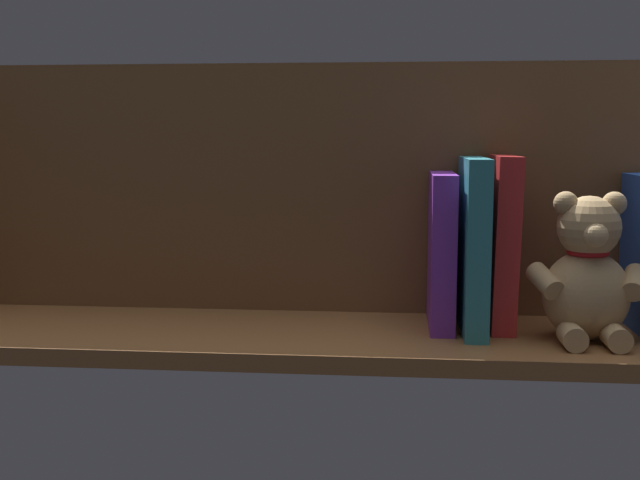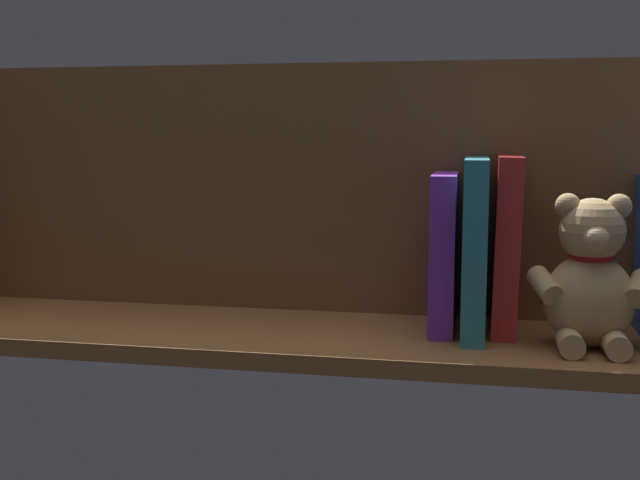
# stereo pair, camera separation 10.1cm
# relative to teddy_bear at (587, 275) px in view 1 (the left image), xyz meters

# --- Properties ---
(ground_plane) EXTENTS (1.15, 0.26, 0.02)m
(ground_plane) POSITION_rel_teddy_bear_xyz_m (0.33, -0.03, -0.09)
(ground_plane) COLOR brown
(shelf_back_panel) EXTENTS (1.15, 0.02, 0.35)m
(shelf_back_panel) POSITION_rel_teddy_bear_xyz_m (0.33, -0.13, 0.09)
(shelf_back_panel) COLOR brown
(shelf_back_panel) RESTS_ON ground_plane
(teddy_bear) EXTENTS (0.15, 0.12, 0.18)m
(teddy_bear) POSITION_rel_teddy_bear_xyz_m (0.00, 0.00, 0.00)
(teddy_bear) COLOR tan
(teddy_bear) RESTS_ON ground_plane
(book_2) EXTENTS (0.03, 0.12, 0.22)m
(book_2) POSITION_rel_teddy_bear_xyz_m (0.10, -0.06, 0.03)
(book_2) COLOR red
(book_2) RESTS_ON ground_plane
(book_3) EXTENTS (0.03, 0.16, 0.22)m
(book_3) POSITION_rel_teddy_bear_xyz_m (0.13, -0.04, 0.03)
(book_3) COLOR teal
(book_3) RESTS_ON ground_plane
(book_4) EXTENTS (0.03, 0.13, 0.20)m
(book_4) POSITION_rel_teddy_bear_xyz_m (0.17, -0.05, 0.02)
(book_4) COLOR purple
(book_4) RESTS_ON ground_plane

